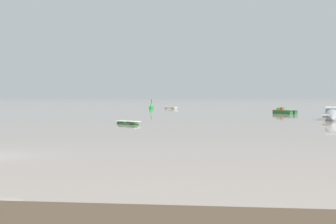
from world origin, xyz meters
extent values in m
cube|color=gray|center=(25.67, 33.95, 0.27)|extent=(3.85, 5.89, 1.07)
cone|color=gray|center=(24.78, 31.24, 0.27)|extent=(2.57, 2.29, 2.15)
cube|color=silver|center=(25.65, 33.89, 0.67)|extent=(3.93, 6.02, 0.12)
cube|color=silver|center=(25.26, 32.72, 1.22)|extent=(2.02, 1.77, 0.83)
cube|color=#384751|center=(25.06, 32.09, 1.28)|extent=(1.64, 0.79, 0.66)
cube|color=black|center=(26.50, 36.48, 0.43)|extent=(0.51, 0.45, 0.76)
ellipsoid|color=white|center=(2.00, 71.93, 0.13)|extent=(3.55, 3.22, 0.57)
cube|color=silver|center=(2.00, 71.93, 0.37)|extent=(3.31, 3.02, 0.08)
cube|color=silver|center=(2.00, 71.93, 0.28)|extent=(0.87, 1.00, 0.06)
ellipsoid|color=#23602D|center=(2.28, 23.51, 0.11)|extent=(3.15, 2.56, 0.49)
cube|color=silver|center=(2.28, 23.51, 0.32)|extent=(2.93, 2.41, 0.06)
cube|color=silver|center=(2.28, 23.51, 0.24)|extent=(0.68, 0.90, 0.05)
cube|color=#23602D|center=(22.46, 50.05, 0.19)|extent=(3.54, 4.14, 0.77)
cone|color=#23602D|center=(21.31, 51.73, 0.19)|extent=(1.96, 1.88, 1.54)
cube|color=brown|center=(22.44, 50.08, 0.48)|extent=(3.62, 4.23, 0.09)
cube|color=brown|center=(22.13, 50.54, 0.79)|extent=(0.62, 0.57, 0.43)
cube|color=black|center=(23.54, 48.47, 0.31)|extent=(0.39, 0.37, 0.55)
cylinder|color=#198C2D|center=(-1.70, 68.58, 0.17)|extent=(0.90, 0.90, 0.70)
cone|color=#198C2D|center=(-1.70, 68.58, 0.87)|extent=(0.72, 0.72, 0.70)
cylinder|color=black|center=(-1.70, 68.58, 1.67)|extent=(0.10, 0.10, 0.90)
camera|label=1|loc=(11.00, -20.20, 3.06)|focal=46.16mm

